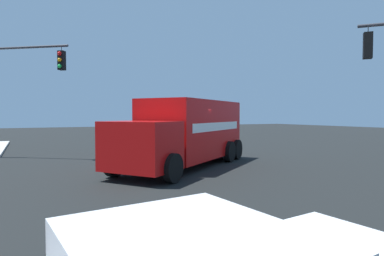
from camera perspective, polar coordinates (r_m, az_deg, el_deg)
The scene contains 3 objects.
ground_plane at distance 14.30m, azimuth -3.10°, elevation -6.81°, with size 100.00×100.00×0.00m, color black.
delivery_truck at distance 14.32m, azimuth -0.95°, elevation -0.71°, with size 6.83×7.98×2.91m.
traffic_light_primary at distance 19.39m, azimuth -29.23°, elevation 7.19°, with size 3.17×4.05×5.81m.
Camera 1 is at (-12.92, 5.69, 2.28)m, focal length 30.47 mm.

